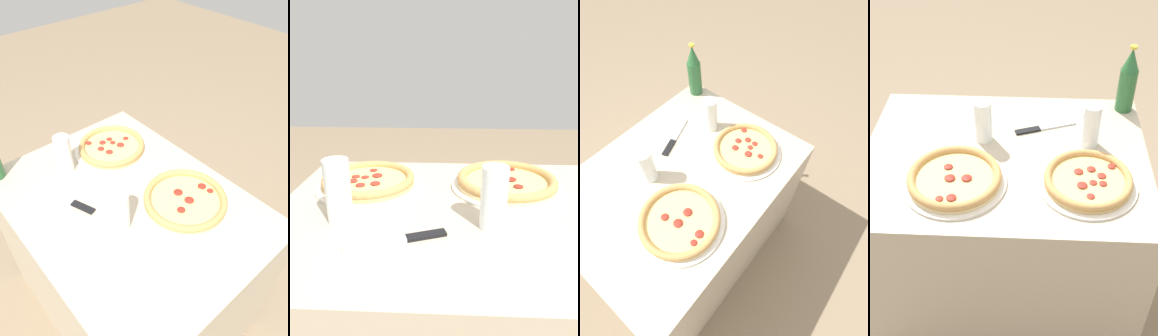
{
  "view_description": "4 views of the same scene",
  "coord_description": "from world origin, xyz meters",
  "views": [
    {
      "loc": [
        -0.65,
        0.48,
        1.59
      ],
      "look_at": [
        0.07,
        -0.14,
        0.75
      ],
      "focal_mm": 35.0,
      "sensor_mm": 36.0,
      "label": 1
    },
    {
      "loc": [
        0.02,
        0.77,
        1.12
      ],
      "look_at": [
        0.07,
        -0.15,
        0.78
      ],
      "focal_mm": 35.0,
      "sensor_mm": 36.0,
      "label": 2
    },
    {
      "loc": [
        -0.35,
        -0.51,
        1.62
      ],
      "look_at": [
        0.09,
        -0.16,
        0.8
      ],
      "focal_mm": 28.0,
      "sensor_mm": 36.0,
      "label": 3
    },
    {
      "loc": [
        0.09,
        -1.21,
        1.72
      ],
      "look_at": [
        0.04,
        -0.16,
        0.8
      ],
      "focal_mm": 50.0,
      "sensor_mm": 36.0,
      "label": 4
    }
  ],
  "objects": [
    {
      "name": "knife",
      "position": [
        0.13,
        0.16,
        0.73
      ],
      "size": [
        0.22,
        0.1,
        0.01
      ],
      "color": "black",
      "rests_on": "table"
    },
    {
      "name": "pizza_veggie",
      "position": [
        0.27,
        -0.14,
        0.74
      ],
      "size": [
        0.31,
        0.31,
        0.04
      ],
      "color": "silver",
      "rests_on": "table"
    },
    {
      "name": "ground_plane",
      "position": [
        0.0,
        0.0,
        0.0
      ],
      "size": [
        8.0,
        8.0,
        0.0
      ],
      "primitive_type": "plane",
      "color": "#847056"
    },
    {
      "name": "pizza_margherita",
      "position": [
        -0.15,
        -0.15,
        0.74
      ],
      "size": [
        0.33,
        0.33,
        0.04
      ],
      "color": "silver",
      "rests_on": "table"
    },
    {
      "name": "table",
      "position": [
        0.0,
        0.0,
        0.36
      ],
      "size": [
        0.96,
        0.73,
        0.72
      ],
      "color": "#B7A88E",
      "rests_on": "ground_plane"
    },
    {
      "name": "glass_iced_tea",
      "position": [
        -0.08,
        0.09,
        0.79
      ],
      "size": [
        0.06,
        0.06,
        0.15
      ],
      "color": "white",
      "rests_on": "table"
    },
    {
      "name": "glass_mango_juice",
      "position": [
        0.29,
        0.07,
        0.79
      ],
      "size": [
        0.06,
        0.06,
        0.16
      ],
      "color": "white",
      "rests_on": "table"
    }
  ]
}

